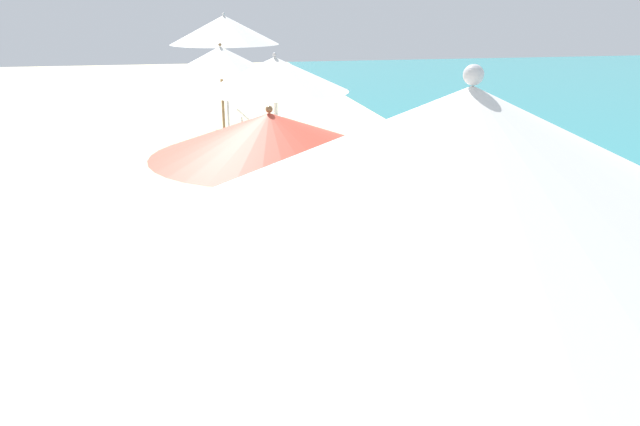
# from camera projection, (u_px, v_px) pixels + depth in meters

# --- Properties ---
(umbrella_third) EXTENTS (2.47, 2.47, 3.00)m
(umbrella_third) POSITION_uv_depth(u_px,v_px,m) (465.00, 181.00, 1.85)
(umbrella_third) COLOR silver
(umbrella_third) RESTS_ON ground
(umbrella_fourth) EXTENTS (2.01, 2.01, 2.37)m
(umbrella_fourth) POSITION_uv_depth(u_px,v_px,m) (270.00, 135.00, 5.12)
(umbrella_fourth) COLOR olive
(umbrella_fourth) RESTS_ON ground
(lounger_fourth_shoreside) EXTENTS (1.60, 0.64, 0.57)m
(lounger_fourth_shoreside) POSITION_uv_depth(u_px,v_px,m) (326.00, 274.00, 6.91)
(lounger_fourth_shoreside) COLOR white
(lounger_fourth_shoreside) RESTS_ON ground
(lounger_fourth_inland) EXTENTS (1.44, 0.88, 0.59)m
(lounger_fourth_inland) POSITION_uv_depth(u_px,v_px,m) (401.00, 377.00, 5.04)
(lounger_fourth_inland) COLOR white
(lounger_fourth_inland) RESTS_ON ground
(umbrella_fifth) EXTENTS (2.06, 2.06, 2.52)m
(umbrella_fifth) POSITION_uv_depth(u_px,v_px,m) (275.00, 75.00, 8.49)
(umbrella_fifth) COLOR silver
(umbrella_fifth) RESTS_ON ground
(lounger_fifth_shoreside) EXTENTS (1.38, 0.80, 0.68)m
(lounger_fifth_shoreside) POSITION_uv_depth(u_px,v_px,m) (332.00, 181.00, 10.33)
(lounger_fifth_shoreside) COLOR #4CA572
(lounger_fifth_shoreside) RESTS_ON ground
(lounger_fifth_inland) EXTENTS (1.41, 0.71, 0.63)m
(lounger_fifth_inland) POSITION_uv_depth(u_px,v_px,m) (357.00, 227.00, 8.36)
(lounger_fifth_inland) COLOR white
(lounger_fifth_inland) RESTS_ON ground
(umbrella_sixth) EXTENTS (1.88, 1.88, 2.48)m
(umbrella_sixth) POSITION_uv_depth(u_px,v_px,m) (221.00, 60.00, 11.27)
(umbrella_sixth) COLOR olive
(umbrella_sixth) RESTS_ON ground
(lounger_sixth_shoreside) EXTENTS (1.52, 0.90, 0.66)m
(lounger_sixth_shoreside) POSITION_uv_depth(u_px,v_px,m) (250.00, 144.00, 13.02)
(lounger_sixth_shoreside) COLOR white
(lounger_sixth_shoreside) RESTS_ON ground
(lounger_sixth_inland) EXTENTS (1.39, 0.97, 0.57)m
(lounger_sixth_inland) POSITION_uv_depth(u_px,v_px,m) (283.00, 173.00, 10.88)
(lounger_sixth_inland) COLOR #4CA572
(lounger_sixth_inland) RESTS_ON ground
(umbrella_farthest) EXTENTS (2.52, 2.52, 2.96)m
(umbrella_farthest) POSITION_uv_depth(u_px,v_px,m) (224.00, 30.00, 14.18)
(umbrella_farthest) COLOR silver
(umbrella_farthest) RESTS_ON ground
(lounger_farthest_shoreside) EXTENTS (1.28, 0.77, 0.60)m
(lounger_farthest_shoreside) POSITION_uv_depth(u_px,v_px,m) (259.00, 116.00, 16.27)
(lounger_farthest_shoreside) COLOR white
(lounger_farthest_shoreside) RESTS_ON ground
(beach_ball) EXTENTS (0.32, 0.32, 0.32)m
(beach_ball) POSITION_uv_depth(u_px,v_px,m) (491.00, 307.00, 6.42)
(beach_ball) COLOR #E54C38
(beach_ball) RESTS_ON ground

